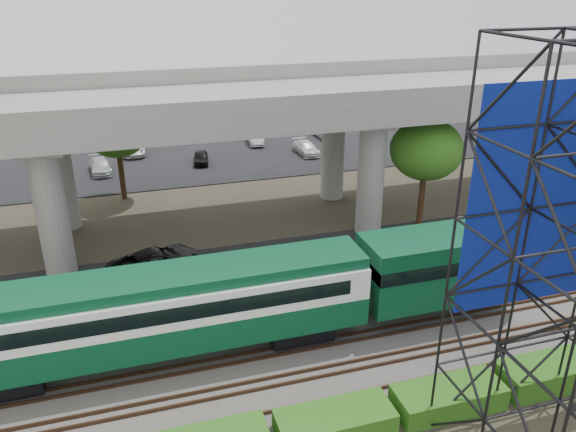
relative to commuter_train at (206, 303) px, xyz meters
name	(u,v)px	position (x,y,z in m)	size (l,w,h in m)	color
ground	(280,370)	(2.86, -2.00, -2.88)	(140.00, 140.00, 0.00)	#474233
ballast_bed	(268,343)	(2.86, 0.00, -2.78)	(90.00, 12.00, 0.20)	slate
service_road	(232,264)	(2.86, 8.50, -2.84)	(90.00, 5.00, 0.08)	black
parking_lot	(184,156)	(2.86, 32.00, -2.84)	(90.00, 18.00, 0.08)	black
harbor_water	(163,109)	(2.86, 54.00, -2.87)	(140.00, 40.00, 0.03)	slate
rail_tracks	(268,340)	(2.86, 0.00, -2.60)	(90.00, 9.52, 0.16)	#472D1E
commuter_train	(206,303)	(0.00, 0.00, 0.00)	(29.30, 3.06, 4.30)	black
overpass	(188,115)	(1.41, 14.00, 5.33)	(80.00, 12.00, 12.40)	#9E9B93
hedge_strip	(335,422)	(3.87, -6.30, -2.32)	(34.60, 1.80, 1.20)	#2A5814
trees	(140,159)	(-1.80, 14.17, 2.69)	(40.94, 16.94, 7.69)	#382314
suv	(156,262)	(-1.67, 8.55, -2.02)	(2.59, 5.62, 1.56)	black
parked_cars	(190,150)	(3.44, 31.79, -2.18)	(36.89, 9.55, 1.31)	silver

